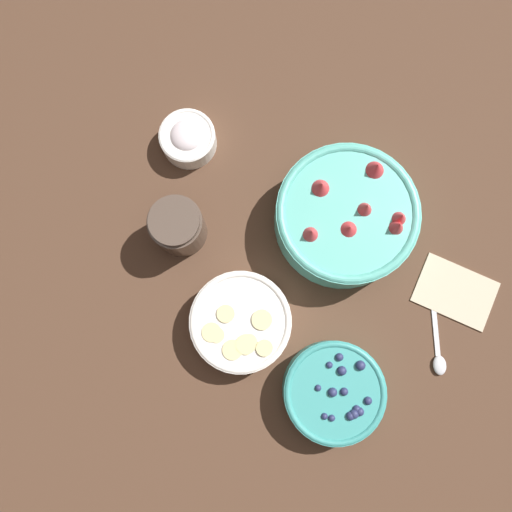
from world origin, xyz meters
name	(u,v)px	position (x,y,z in m)	size (l,w,h in m)	color
ground_plane	(275,269)	(0.00, 0.00, 0.00)	(4.00, 4.00, 0.00)	#4C3323
bowl_strawberries	(346,216)	(-0.06, -0.13, 0.05)	(0.23, 0.23, 0.10)	#56B7A8
bowl_blueberries	(334,392)	(-0.17, 0.14, 0.03)	(0.16, 0.16, 0.06)	teal
bowl_bananas	(241,322)	(0.01, 0.11, 0.03)	(0.16, 0.16, 0.05)	white
bowl_cream	(188,138)	(0.24, -0.13, 0.03)	(0.10, 0.10, 0.05)	white
jar_chocolate	(178,227)	(0.17, 0.02, 0.04)	(0.09, 0.09, 0.09)	#4C3D33
napkin	(456,292)	(-0.29, -0.11, 0.00)	(0.13, 0.10, 0.01)	beige
spoon	(438,349)	(-0.30, 0.00, 0.00)	(0.08, 0.13, 0.01)	silver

